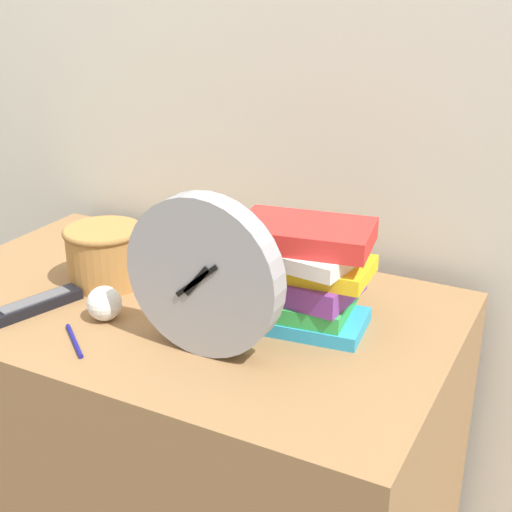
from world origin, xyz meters
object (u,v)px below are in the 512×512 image
book_stack (302,273)px  crumpled_paper_ball (104,303)px  basket (105,253)px  desk_clock (203,276)px  tv_remote (35,305)px  pen (74,341)px

book_stack → crumpled_paper_ball: book_stack is taller
basket → crumpled_paper_ball: 0.17m
book_stack → crumpled_paper_ball: bearing=-154.0°
desk_clock → basket: (-0.33, 0.15, -0.07)m
desk_clock → book_stack: (0.10, 0.17, -0.04)m
tv_remote → crumpled_paper_ball: (0.14, 0.03, 0.02)m
crumpled_paper_ball → pen: 0.10m
basket → tv_remote: size_ratio=0.87×
tv_remote → book_stack: bearing=22.2°
book_stack → pen: size_ratio=2.60×
desk_clock → pen: size_ratio=2.82×
desk_clock → tv_remote: desk_clock is taller
desk_clock → basket: 0.37m
basket → pen: 0.26m
desk_clock → basket: bearing=155.6°
pen → basket: bearing=115.3°
basket → crumpled_paper_ball: (0.10, -0.13, -0.03)m
tv_remote → crumpled_paper_ball: size_ratio=2.90×
desk_clock → book_stack: size_ratio=1.08×
basket → book_stack: bearing=3.4°
basket → pen: basket is taller
book_stack → crumpled_paper_ball: size_ratio=3.94×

